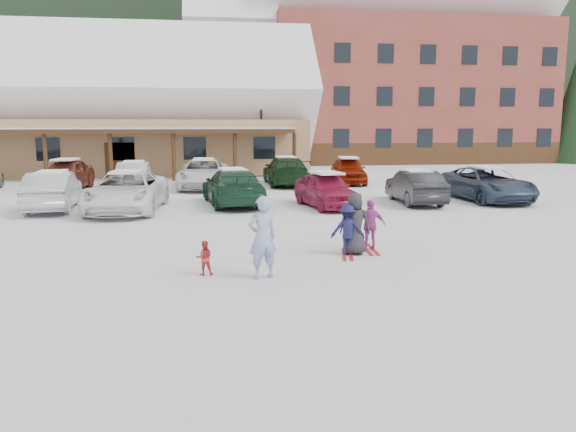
{
  "coord_description": "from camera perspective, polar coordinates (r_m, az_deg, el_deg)",
  "views": [
    {
      "loc": [
        -1.76,
        -13.0,
        3.33
      ],
      "look_at": [
        0.3,
        1.0,
        1.0
      ],
      "focal_mm": 35.0,
      "sensor_mm": 36.0,
      "label": 1
    }
  ],
  "objects": [
    {
      "name": "parked_car_3",
      "position": [
        23.38,
        -5.62,
        2.96
      ],
      "size": [
        2.69,
        5.35,
        1.49
      ],
      "primitive_type": "imported",
      "rotation": [
        0.0,
        0.0,
        3.26
      ],
      "color": "#193F29",
      "rests_on": "ground"
    },
    {
      "name": "toddler_red",
      "position": [
        12.63,
        -8.49,
        -4.22
      ],
      "size": [
        0.39,
        0.3,
        0.78
      ],
      "primitive_type": "imported",
      "rotation": [
        0.0,
        0.0,
        3.17
      ],
      "color": "red",
      "rests_on": "ground"
    },
    {
      "name": "parked_car_4",
      "position": [
        22.68,
        3.87,
        2.67
      ],
      "size": [
        2.31,
        4.34,
        1.41
      ],
      "primitive_type": "imported",
      "rotation": [
        0.0,
        0.0,
        0.16
      ],
      "color": "#9E1A42",
      "rests_on": "ground"
    },
    {
      "name": "forested_hillside",
      "position": [
        99.26,
        -7.63,
        18.34
      ],
      "size": [
        300.0,
        70.0,
        38.0
      ],
      "primitive_type": "cube",
      "color": "black",
      "rests_on": "ground"
    },
    {
      "name": "parked_car_2",
      "position": [
        22.37,
        -16.06,
        2.41
      ],
      "size": [
        2.96,
        5.72,
        1.54
      ],
      "primitive_type": "imported",
      "rotation": [
        0.0,
        0.0,
        -0.08
      ],
      "color": "white",
      "rests_on": "ground"
    },
    {
      "name": "parked_car_8",
      "position": [
        30.57,
        -21.61,
        3.92
      ],
      "size": [
        2.29,
        4.78,
        1.57
      ],
      "primitive_type": "imported",
      "rotation": [
        0.0,
        0.0,
        -0.1
      ],
      "color": "maroon",
      "rests_on": "ground"
    },
    {
      "name": "skis_child_magenta",
      "position": [
        15.15,
        8.33,
        -3.39
      ],
      "size": [
        0.31,
        1.41,
        0.03
      ],
      "primitive_type": "cube",
      "rotation": [
        0.0,
        0.0,
        3.06
      ],
      "color": "red",
      "rests_on": "ground"
    },
    {
      "name": "parked_car_11",
      "position": [
        30.9,
        -0.21,
        4.6
      ],
      "size": [
        2.2,
        5.34,
        1.54
      ],
      "primitive_type": "imported",
      "rotation": [
        0.0,
        0.0,
        3.13
      ],
      "color": "black",
      "rests_on": "ground"
    },
    {
      "name": "skis_child_navy",
      "position": [
        14.52,
        6.05,
        -3.9
      ],
      "size": [
        0.49,
        1.41,
        0.03
      ],
      "primitive_type": "cube",
      "rotation": [
        0.0,
        0.0,
        2.93
      ],
      "color": "red",
      "rests_on": "ground"
    },
    {
      "name": "child_magenta",
      "position": [
        15.02,
        8.39,
        -0.92
      ],
      "size": [
        0.82,
        0.39,
        1.36
      ],
      "primitive_type": "imported",
      "rotation": [
        0.0,
        0.0,
        3.06
      ],
      "color": "#BC3D9D",
      "rests_on": "ground"
    },
    {
      "name": "conifer_3",
      "position": [
        57.55,
        -0.63,
        11.12
      ],
      "size": [
        3.96,
        3.96,
        9.18
      ],
      "color": "black",
      "rests_on": "ground"
    },
    {
      "name": "ground",
      "position": [
        13.53,
        -0.64,
        -4.89
      ],
      "size": [
        160.0,
        160.0,
        0.0
      ],
      "primitive_type": "plane",
      "color": "white",
      "rests_on": "ground"
    },
    {
      "name": "parked_car_9",
      "position": [
        29.95,
        -15.36,
        4.0
      ],
      "size": [
        1.7,
        4.39,
        1.42
      ],
      "primitive_type": "imported",
      "rotation": [
        0.0,
        0.0,
        3.19
      ],
      "color": "#A3A4A7",
      "rests_on": "ground"
    },
    {
      "name": "child_navy",
      "position": [
        14.39,
        6.1,
        -1.37
      ],
      "size": [
        0.94,
        0.66,
        1.33
      ],
      "primitive_type": "imported",
      "rotation": [
        0.0,
        0.0,
        2.93
      ],
      "color": "#171741",
      "rests_on": "ground"
    },
    {
      "name": "parked_car_10",
      "position": [
        29.63,
        -8.56,
        4.28
      ],
      "size": [
        2.82,
        5.63,
        1.53
      ],
      "primitive_type": "imported",
      "rotation": [
        0.0,
        0.0,
        -0.05
      ],
      "color": "white",
      "rests_on": "ground"
    },
    {
      "name": "conifer_4",
      "position": [
        69.07,
        23.3,
        11.26
      ],
      "size": [
        5.06,
        5.06,
        11.73
      ],
      "color": "black",
      "rests_on": "ground"
    },
    {
      "name": "lamp_post",
      "position": [
        37.68,
        -2.74,
        9.98
      ],
      "size": [
        0.5,
        0.25,
        6.69
      ],
      "color": "black",
      "rests_on": "ground"
    },
    {
      "name": "parked_car_5",
      "position": [
        24.31,
        12.79,
        2.9
      ],
      "size": [
        1.68,
        4.31,
        1.4
      ],
      "primitive_type": "imported",
      "rotation": [
        0.0,
        0.0,
        3.09
      ],
      "color": "black",
      "rests_on": "ground"
    },
    {
      "name": "parked_car_12",
      "position": [
        31.83,
        6.14,
        4.62
      ],
      "size": [
        2.23,
        4.49,
        1.47
      ],
      "primitive_type": "imported",
      "rotation": [
        0.0,
        0.0,
        -0.12
      ],
      "color": "maroon",
      "rests_on": "ground"
    },
    {
      "name": "bystander_dark",
      "position": [
        14.47,
        6.81,
        -0.77
      ],
      "size": [
        0.89,
        0.7,
        1.61
      ],
      "primitive_type": "imported",
      "rotation": [
        0.0,
        0.0,
        2.88
      ],
      "color": "#28272A",
      "rests_on": "ground"
    },
    {
      "name": "day_lodge",
      "position": [
        41.6,
        -18.67,
        9.71
      ],
      "size": [
        29.12,
        12.5,
        10.38
      ],
      "color": "tan",
      "rests_on": "ground"
    },
    {
      "name": "adult_skier",
      "position": [
        12.13,
        -2.61,
        -2.18
      ],
      "size": [
        0.76,
        0.61,
        1.81
      ],
      "primitive_type": "imported",
      "rotation": [
        0.0,
        0.0,
        3.45
      ],
      "color": "#8F9DC9",
      "rests_on": "ground"
    },
    {
      "name": "parked_car_6",
      "position": [
        26.1,
        19.52,
        3.08
      ],
      "size": [
        2.68,
        5.35,
        1.45
      ],
      "primitive_type": "imported",
      "rotation": [
        0.0,
        0.0,
        0.05
      ],
      "color": "#313F56",
      "rests_on": "ground"
    },
    {
      "name": "parked_car_1",
      "position": [
        23.69,
        -22.79,
        2.37
      ],
      "size": [
        1.95,
        4.67,
        1.5
      ],
      "primitive_type": "imported",
      "rotation": [
        0.0,
        0.0,
        3.22
      ],
      "color": "#ADAEB2",
      "rests_on": "ground"
    },
    {
      "name": "alpine_hotel",
      "position": [
        53.72,
        9.36,
        14.89
      ],
      "size": [
        31.48,
        14.01,
        21.48
      ],
      "color": "brown",
      "rests_on": "ground"
    }
  ]
}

